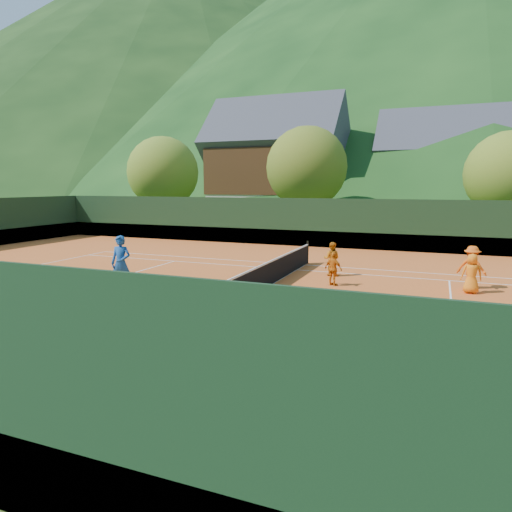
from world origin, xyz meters
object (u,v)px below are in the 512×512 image
at_px(student_a, 332,259).
at_px(chalet_mid, 443,173).
at_px(student_d, 472,267).
at_px(ball_hopper, 31,273).
at_px(coach, 121,263).
at_px(tennis_net, 264,276).
at_px(student_b, 333,269).
at_px(student_c, 472,274).
at_px(chalet_left, 277,167).

bearing_deg(student_a, chalet_mid, -99.72).
distance_m(student_d, chalet_mid, 31.37).
xyz_separation_m(student_d, ball_hopper, (-14.37, -6.75, -0.05)).
bearing_deg(coach, tennis_net, 14.91).
height_order(student_b, ball_hopper, student_b).
bearing_deg(chalet_mid, ball_hopper, -109.35).
distance_m(coach, tennis_net, 5.22).
height_order(tennis_net, chalet_mid, chalet_mid).
bearing_deg(student_a, tennis_net, 60.69).
bearing_deg(student_c, student_a, -20.22).
height_order(student_c, student_d, student_d).
xyz_separation_m(student_a, ball_hopper, (-9.04, -7.21, 0.03)).
relative_size(student_c, tennis_net, 0.12).
relative_size(coach, student_b, 1.55).
bearing_deg(student_a, coach, 38.74).
relative_size(student_b, chalet_mid, 0.10).
distance_m(coach, ball_hopper, 3.06).
height_order(student_b, tennis_net, student_b).
bearing_deg(chalet_mid, student_c, -88.11).
bearing_deg(tennis_net, student_b, 33.49).
height_order(student_a, chalet_mid, chalet_mid).
height_order(student_d, chalet_mid, chalet_mid).
xyz_separation_m(student_a, tennis_net, (-1.76, -3.39, -0.21)).
relative_size(student_b, chalet_left, 0.09).
xyz_separation_m(tennis_net, chalet_mid, (6.00, 34.00, 4.47)).
bearing_deg(coach, ball_hopper, -156.69).
distance_m(coach, student_d, 12.87).
height_order(coach, tennis_net, coach).
relative_size(student_a, ball_hopper, 1.43).
distance_m(student_c, chalet_left, 33.09).
xyz_separation_m(student_b, ball_hopper, (-9.53, -5.31, 0.10)).
distance_m(student_a, chalet_mid, 31.19).
bearing_deg(student_c, chalet_mid, -94.37).
bearing_deg(student_a, chalet_left, -67.99).
xyz_separation_m(student_c, chalet_left, (-17.05, 27.92, 4.92)).
relative_size(student_a, student_b, 1.11).
relative_size(coach, student_c, 1.41).
bearing_deg(chalet_left, coach, -80.68).
bearing_deg(student_b, student_d, -139.45).
bearing_deg(coach, student_a, 30.88).
bearing_deg(tennis_net, chalet_mid, 79.99).
height_order(student_c, chalet_left, chalet_left).
bearing_deg(student_b, ball_hopper, 53.20).
xyz_separation_m(student_a, chalet_left, (-11.76, 26.61, 4.91)).
height_order(student_a, student_b, student_a).
bearing_deg(tennis_net, chalet_left, 108.43).
height_order(coach, student_d, coach).
distance_m(student_b, chalet_left, 31.43).
xyz_separation_m(student_c, ball_hopper, (-14.33, -5.90, 0.04)).
relative_size(student_d, tennis_net, 0.13).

